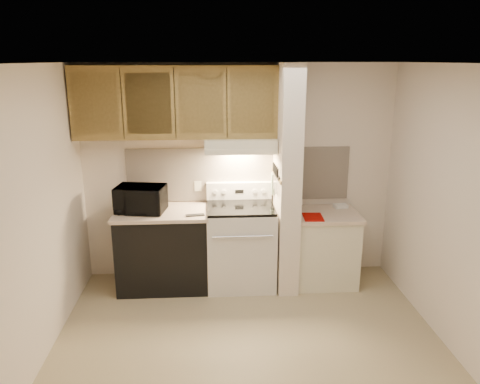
{
  "coord_description": "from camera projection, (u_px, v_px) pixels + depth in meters",
  "views": [
    {
      "loc": [
        -0.32,
        -3.82,
        2.53
      ],
      "look_at": [
        -0.03,
        0.75,
        1.23
      ],
      "focal_mm": 35.0,
      "sensor_mm": 36.0,
      "label": 1
    }
  ],
  "objects": [
    {
      "name": "range_knob_right_inner",
      "position": [
        255.0,
        191.0,
        5.44
      ],
      "size": [
        0.05,
        0.02,
        0.05
      ],
      "primitive_type": "cylinder",
      "rotation": [
        1.57,
        0.0,
        0.0
      ],
      "color": "silver",
      "rests_on": "range_backguard"
    },
    {
      "name": "range_hood",
      "position": [
        240.0,
        144.0,
        5.16
      ],
      "size": [
        0.78,
        0.44,
        0.15
      ],
      "primitive_type": "cube",
      "color": "beige",
      "rests_on": "upper_cabinets"
    },
    {
      "name": "left_countertop",
      "position": [
        162.0,
        212.0,
        5.2
      ],
      "size": [
        1.04,
        0.67,
        0.04
      ],
      "primitive_type": "cube",
      "color": "beige",
      "rests_on": "dishwasher_front"
    },
    {
      "name": "ceiling",
      "position": [
        250.0,
        63.0,
        3.69
      ],
      "size": [
        3.6,
        3.6,
        0.0
      ],
      "primitive_type": "plane",
      "rotation": [
        3.14,
        0.0,
        0.0
      ],
      "color": "white",
      "rests_on": "wall_back"
    },
    {
      "name": "cooktop",
      "position": [
        241.0,
        207.0,
        5.23
      ],
      "size": [
        0.74,
        0.64,
        0.03
      ],
      "primitive_type": "cube",
      "color": "black",
      "rests_on": "range_body"
    },
    {
      "name": "pillar_trim",
      "position": [
        276.0,
        175.0,
        5.15
      ],
      "size": [
        0.01,
        0.7,
        0.04
      ],
      "primitive_type": "cube",
      "color": "olive",
      "rests_on": "partition_pillar"
    },
    {
      "name": "cab_door_a",
      "position": [
        95.0,
        104.0,
        4.83
      ],
      "size": [
        0.46,
        0.01,
        0.63
      ],
      "primitive_type": "cube",
      "color": "olive",
      "rests_on": "upper_cabinets"
    },
    {
      "name": "outlet",
      "position": [
        198.0,
        186.0,
        5.46
      ],
      "size": [
        0.08,
        0.01,
        0.12
      ],
      "primitive_type": "cube",
      "color": "beige",
      "rests_on": "backsplash"
    },
    {
      "name": "range_backguard",
      "position": [
        239.0,
        190.0,
        5.47
      ],
      "size": [
        0.76,
        0.08,
        0.2
      ],
      "primitive_type": "cube",
      "color": "silver",
      "rests_on": "range_body"
    },
    {
      "name": "teal_jar",
      "position": [
        128.0,
        210.0,
        5.06
      ],
      "size": [
        0.11,
        0.11,
        0.09
      ],
      "primitive_type": "cylinder",
      "rotation": [
        0.0,
        0.0,
        -0.39
      ],
      "color": "#296D5F",
      "rests_on": "left_countertop"
    },
    {
      "name": "knife_blade_c",
      "position": [
        275.0,
        185.0,
        5.12
      ],
      "size": [
        0.01,
        0.04,
        0.2
      ],
      "primitive_type": "cube",
      "color": "silver",
      "rests_on": "knife_strip"
    },
    {
      "name": "red_folder",
      "position": [
        313.0,
        217.0,
        5.15
      ],
      "size": [
        0.23,
        0.3,
        0.01
      ],
      "primitive_type": "cube",
      "rotation": [
        0.0,
        0.0,
        -0.06
      ],
      "color": "#9A0802",
      "rests_on": "right_countertop"
    },
    {
      "name": "range_body",
      "position": [
        241.0,
        247.0,
        5.36
      ],
      "size": [
        0.76,
        0.65,
        0.92
      ],
      "primitive_type": "cube",
      "color": "silver",
      "rests_on": "floor"
    },
    {
      "name": "microwave",
      "position": [
        141.0,
        199.0,
        5.12
      ],
      "size": [
        0.57,
        0.43,
        0.29
      ],
      "primitive_type": "imported",
      "rotation": [
        0.0,
        0.0,
        -0.16
      ],
      "color": "black",
      "rests_on": "left_countertop"
    },
    {
      "name": "oven_handle",
      "position": [
        243.0,
        237.0,
        4.95
      ],
      "size": [
        0.65,
        0.02,
        0.02
      ],
      "primitive_type": "cylinder",
      "rotation": [
        0.0,
        1.57,
        0.0
      ],
      "color": "silver",
      "rests_on": "range_body"
    },
    {
      "name": "range_knob_right_outer",
      "position": [
        263.0,
        191.0,
        5.45
      ],
      "size": [
        0.05,
        0.02,
        0.05
      ],
      "primitive_type": "cylinder",
      "rotation": [
        1.57,
        0.0,
        0.0
      ],
      "color": "silver",
      "rests_on": "range_backguard"
    },
    {
      "name": "wall_left",
      "position": [
        36.0,
        217.0,
        3.92
      ],
      "size": [
        0.02,
        3.0,
        2.5
      ],
      "primitive_type": "cube",
      "color": "silver",
      "rests_on": "floor"
    },
    {
      "name": "cab_door_b",
      "position": [
        149.0,
        104.0,
        4.87
      ],
      "size": [
        0.46,
        0.01,
        0.63
      ],
      "primitive_type": "cube",
      "color": "olive",
      "rests_on": "upper_cabinets"
    },
    {
      "name": "cab_gap_b",
      "position": [
        175.0,
        103.0,
        4.88
      ],
      "size": [
        0.01,
        0.01,
        0.73
      ],
      "primitive_type": "cube",
      "color": "black",
      "rests_on": "upper_cabinets"
    },
    {
      "name": "right_countertop",
      "position": [
        326.0,
        214.0,
        5.31
      ],
      "size": [
        0.74,
        0.64,
        0.04
      ],
      "primitive_type": "cube",
      "color": "beige",
      "rests_on": "right_cab_base"
    },
    {
      "name": "range_display",
      "position": [
        239.0,
        191.0,
        5.43
      ],
      "size": [
        0.1,
        0.01,
        0.04
      ],
      "primitive_type": "cube",
      "color": "black",
      "rests_on": "range_backguard"
    },
    {
      "name": "knife_handle_e",
      "position": [
        273.0,
        167.0,
        5.24
      ],
      "size": [
        0.02,
        0.02,
        0.1
      ],
      "primitive_type": "cylinder",
      "color": "black",
      "rests_on": "knife_strip"
    },
    {
      "name": "oven_mitt",
      "position": [
        273.0,
        184.0,
        5.35
      ],
      "size": [
        0.03,
        0.1,
        0.23
      ],
      "primitive_type": "cube",
      "color": "gray",
      "rests_on": "partition_pillar"
    },
    {
      "name": "dishwasher_front",
      "position": [
        164.0,
        250.0,
        5.32
      ],
      "size": [
        1.0,
        0.63,
        0.87
      ],
      "primitive_type": "cube",
      "color": "black",
      "rests_on": "floor"
    },
    {
      "name": "knife_strip",
      "position": [
        276.0,
        174.0,
        5.09
      ],
      "size": [
        0.02,
        0.42,
        0.04
      ],
      "primitive_type": "cube",
      "color": "black",
      "rests_on": "partition_pillar"
    },
    {
      "name": "wall_back",
      "position": [
        239.0,
        173.0,
        5.47
      ],
      "size": [
        3.6,
        2.5,
        0.02
      ],
      "primitive_type": "cube",
      "rotation": [
        1.57,
        0.0,
        0.0
      ],
      "color": "silver",
      "rests_on": "floor"
    },
    {
      "name": "partition_pillar",
      "position": [
        287.0,
        179.0,
        5.17
      ],
      "size": [
        0.22,
        0.7,
        2.5
      ],
      "primitive_type": "cube",
      "color": "silver",
      "rests_on": "floor"
    },
    {
      "name": "knife_blade_e",
      "position": [
        273.0,
        181.0,
        5.27
      ],
      "size": [
        0.01,
        0.04,
        0.18
      ],
      "primitive_type": "cube",
      "color": "silver",
      "rests_on": "knife_strip"
    },
    {
      "name": "knife_handle_b",
      "position": [
        276.0,
        172.0,
        5.01
      ],
      "size": [
        0.02,
        0.02,
        0.1
      ],
      "primitive_type": "cylinder",
      "color": "black",
      "rests_on": "knife_strip"
    },
    {
      "name": "upper_cabinets",
      "position": [
        176.0,
        102.0,
        5.04
      ],
      "size": [
        2.18,
        0.33,
        0.77
      ],
      "primitive_type": "cube",
      "color": "olive",
      "rests_on": "wall_back"
    },
    {
      "name": "backsplash",
      "position": [
        239.0,
        174.0,
        5.47
      ],
      "size": [
        2.6,
        0.02,
        0.63
      ],
      "primitive_type": "cube",
      "color": "#F3E1CB",
      "rests_on": "wall_back"
    },
    {
      "name": "cab_door_c",
      "position": [
        201.0,
        103.0,
        4.9
      ],
      "size": [
        0.46,
        0.01,
        0.63
      ],
      "primitive_type": "cube",
      "color": "olive",
      "rests_on": "upper_cabinets"
    },
    {
      "name": "range_knob_left_inner",
      "position": [
        224.0,
        192.0,
        5.42
      ],
      "size": [
        0.05,
        0.02,
        0.05
      ],
      "primitive_type": "cylinder",
      "rotation": [
        1.57,
        0.0,
        0.0
      ],
      "color": "silver",
      "rests_on": "range_backguard"
    },
    {
      "name": "spoon_rest",
      "position": [
        195.0,
        215.0,
        5.02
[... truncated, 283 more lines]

